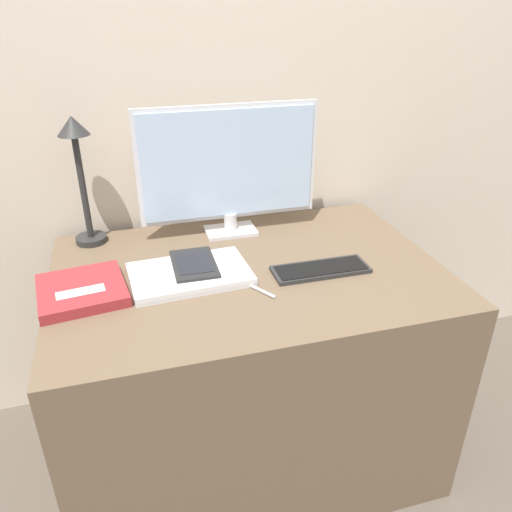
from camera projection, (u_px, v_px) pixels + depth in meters
The scene contains 10 objects.
ground_plane at pixel (260, 473), 1.66m from camera, with size 10.00×10.00×0.00m, color brown.
wall_back at pixel (212, 71), 1.60m from camera, with size 3.60×0.05×2.40m.
desk at pixel (249, 364), 1.62m from camera, with size 1.12×0.76×0.71m.
monitor at pixel (229, 168), 1.58m from camera, with size 0.58×0.11×0.42m.
keyboard at pixel (321, 269), 1.43m from camera, with size 0.28×0.10×0.01m.
laptop at pixel (190, 274), 1.40m from camera, with size 0.34×0.23×0.02m.
ereader at pixel (194, 264), 1.42m from camera, with size 0.12×0.19×0.01m.
desk_lamp at pixel (79, 164), 1.49m from camera, with size 0.10×0.10×0.40m.
notebook at pixel (82, 290), 1.32m from camera, with size 0.25×0.25×0.03m.
pen at pixel (257, 288), 1.34m from camera, with size 0.08×0.12×0.01m.
Camera 1 is at (-0.32, -1.10, 1.41)m, focal length 35.00 mm.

